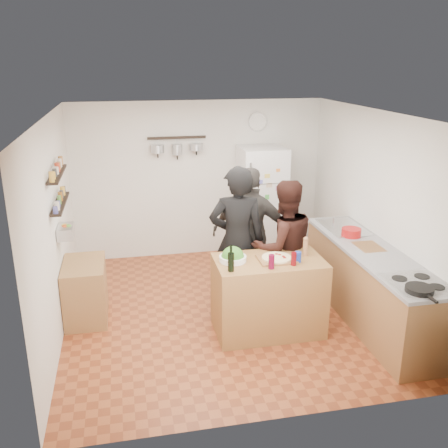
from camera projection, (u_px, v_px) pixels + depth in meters
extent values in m
plane|color=brown|center=(226.00, 310.00, 6.47)|extent=(4.20, 4.20, 0.00)
plane|color=white|center=(226.00, 114.00, 5.68)|extent=(4.20, 4.20, 0.00)
plane|color=silver|center=(199.00, 180.00, 8.02)|extent=(4.00, 0.00, 4.00)
plane|color=silver|center=(54.00, 230.00, 5.69)|extent=(0.00, 4.20, 4.20)
plane|color=silver|center=(377.00, 209.00, 6.45)|extent=(0.00, 4.20, 4.20)
cube|color=olive|center=(268.00, 296.00, 5.86)|extent=(1.25, 0.72, 0.91)
cube|color=brown|center=(277.00, 259.00, 5.71)|extent=(0.42, 0.34, 0.02)
cylinder|color=beige|center=(277.00, 258.00, 5.71)|extent=(0.34, 0.34, 0.02)
cylinder|color=white|center=(233.00, 259.00, 5.68)|extent=(0.31, 0.31, 0.06)
cylinder|color=black|center=(231.00, 262.00, 5.39)|extent=(0.07, 0.07, 0.21)
cylinder|color=#530720|center=(271.00, 262.00, 5.46)|extent=(0.07, 0.07, 0.16)
cylinder|color=#5C070D|center=(294.00, 259.00, 5.55)|extent=(0.06, 0.06, 0.15)
cylinder|color=#9F6B42|center=(305.00, 248.00, 5.82)|extent=(0.06, 0.06, 0.18)
cylinder|color=#1B3397|center=(298.00, 257.00, 5.65)|extent=(0.07, 0.07, 0.12)
imported|color=black|center=(237.00, 241.00, 6.19)|extent=(0.76, 0.56, 1.90)
imported|color=black|center=(283.00, 248.00, 6.21)|extent=(0.91, 0.74, 1.73)
imported|color=#2F2C2A|center=(251.00, 233.00, 6.64)|extent=(1.13, 0.80, 1.78)
cube|color=#9E7042|center=(370.00, 285.00, 6.14)|extent=(0.63, 2.63, 0.90)
cube|color=white|center=(418.00, 284.00, 5.11)|extent=(0.60, 0.62, 0.02)
cylinder|color=black|center=(419.00, 289.00, 4.91)|extent=(0.28, 0.28, 0.05)
cube|color=silver|center=(343.00, 228.00, 6.78)|extent=(0.50, 0.80, 0.03)
cube|color=#9A6638|center=(369.00, 247.00, 6.10)|extent=(0.30, 0.40, 0.02)
cylinder|color=#B21415|center=(351.00, 232.00, 6.43)|extent=(0.25, 0.25, 0.10)
cube|color=white|center=(261.00, 203.00, 7.99)|extent=(0.70, 0.68, 1.80)
cylinder|color=silver|center=(258.00, 122.00, 7.90)|extent=(0.30, 0.03, 0.30)
cube|color=black|center=(60.00, 203.00, 5.81)|extent=(0.12, 1.00, 0.02)
cube|color=black|center=(57.00, 174.00, 5.70)|extent=(0.12, 1.00, 0.02)
cube|color=silver|center=(66.00, 232.00, 5.93)|extent=(0.18, 0.35, 0.14)
cube|color=olive|center=(86.00, 291.00, 6.19)|extent=(0.50, 0.80, 0.73)
cube|color=black|center=(177.00, 138.00, 7.64)|extent=(0.90, 0.04, 0.04)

